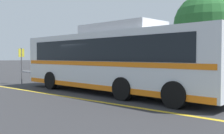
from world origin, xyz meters
TOP-DOWN VIEW (x-y plane):
  - ground_plane at (0.00, 0.00)m, footprint 220.00×220.00m
  - lane_strip_0 at (1.45, -2.19)m, footprint 31.95×0.20m
  - curb_strip at (1.45, 6.82)m, footprint 39.95×0.36m
  - transit_bus at (1.47, 0.01)m, footprint 12.38×3.26m
  - parked_car_0 at (-10.64, 5.77)m, footprint 3.97×1.91m
  - parked_car_1 at (-5.02, 5.57)m, footprint 4.56×1.90m
  - parked_car_2 at (0.57, 5.30)m, footprint 4.72×2.06m
  - bus_stop_sign at (-6.14, -0.58)m, footprint 0.07×0.40m
  - tree_0 at (2.08, 10.82)m, footprint 5.15×5.15m

SIDE VIEW (x-z plane):
  - ground_plane at x=0.00m, z-range 0.00..0.00m
  - lane_strip_0 at x=1.45m, z-range 0.00..0.01m
  - curb_strip at x=1.45m, z-range 0.00..0.15m
  - parked_car_0 at x=-10.64m, z-range 0.01..1.36m
  - parked_car_1 at x=-5.02m, z-range 0.02..1.42m
  - parked_car_2 at x=0.57m, z-range 0.01..1.45m
  - bus_stop_sign at x=-6.14m, z-range 0.32..2.77m
  - transit_bus at x=1.47m, z-range 0.01..3.47m
  - tree_0 at x=2.08m, z-range 0.89..7.84m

